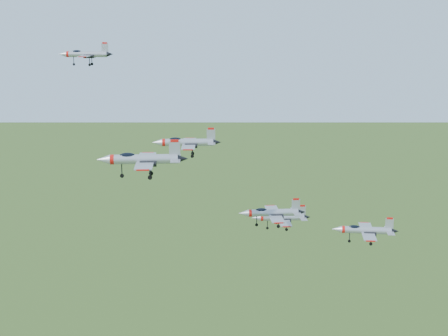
{
  "coord_description": "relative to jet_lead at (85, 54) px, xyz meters",
  "views": [
    {
      "loc": [
        3.52,
        -109.52,
        166.21
      ],
      "look_at": [
        0.78,
        -1.43,
        139.77
      ],
      "focal_mm": 50.0,
      "sensor_mm": 36.0,
      "label": 1
    }
  ],
  "objects": [
    {
      "name": "jet_left_high",
      "position": [
        20.7,
        -12.75,
        -15.02
      ],
      "size": [
        12.63,
        10.41,
        3.38
      ],
      "rotation": [
        0.0,
        0.0,
        0.04
      ],
      "color": "#9B9EA6"
    },
    {
      "name": "jet_lead",
      "position": [
        0.0,
        0.0,
        0.0
      ],
      "size": [
        10.82,
        8.87,
        2.9
      ],
      "rotation": [
        0.0,
        0.0,
        0.0
      ],
      "color": "#9B9EA6"
    },
    {
      "name": "jet_trail",
      "position": [
        53.77,
        -13.37,
        -31.35
      ],
      "size": [
        12.31,
        10.19,
        3.29
      ],
      "rotation": [
        0.0,
        0.0,
        -0.08
      ],
      "color": "#9B9EA6"
    },
    {
      "name": "jet_right_high",
      "position": [
        15.66,
        -32.22,
        -13.72
      ],
      "size": [
        13.89,
        11.5,
        3.71
      ],
      "rotation": [
        0.0,
        0.0,
        0.08
      ],
      "color": "#9B9EA6"
    },
    {
      "name": "jet_left_low",
      "position": [
        38.19,
        -12.71,
        -29.23
      ],
      "size": [
        11.13,
        9.21,
        2.97
      ],
      "rotation": [
        0.0,
        0.0,
        0.08
      ],
      "color": "#9B9EA6"
    },
    {
      "name": "jet_right_low",
      "position": [
        35.98,
        -21.89,
        -25.36
      ],
      "size": [
        11.59,
        9.62,
        3.1
      ],
      "rotation": [
        0.0,
        0.0,
        0.1
      ],
      "color": "#9B9EA6"
    }
  ]
}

